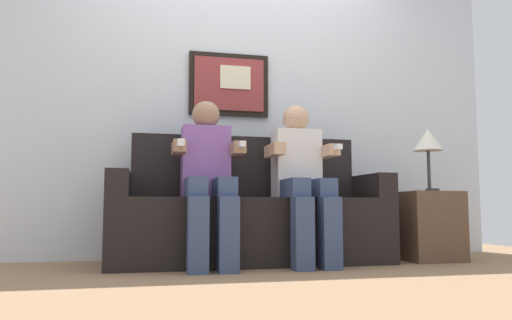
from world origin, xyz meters
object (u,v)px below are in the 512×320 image
couch (250,218)px  table_lamp (428,143)px  person_on_left (208,173)px  spare_remote_on_table (420,190)px  person_on_right (302,175)px  side_table_right (428,226)px

couch → table_lamp: bearing=-6.6°
person_on_left → spare_remote_on_table: 1.57m
person_on_right → side_table_right: 1.05m
side_table_right → couch: bearing=175.4°
person_on_left → table_lamp: bearing=0.6°
side_table_right → table_lamp: bearing=-93.5°
person_on_right → table_lamp: size_ratio=2.41×
spare_remote_on_table → couch: bearing=174.2°
table_lamp → spare_remote_on_table: bearing=157.2°
person_on_right → spare_remote_on_table: person_on_right is taller
couch → spare_remote_on_table: couch is taller
person_on_left → spare_remote_on_table: person_on_left is taller
couch → side_table_right: 1.31m
person_on_right → side_table_right: person_on_right is taller
couch → table_lamp: table_lamp is taller
side_table_right → person_on_right: bearing=-176.4°
side_table_right → table_lamp: 0.61m
side_table_right → spare_remote_on_table: bearing=-163.3°
couch → person_on_left: person_on_left is taller
table_lamp → spare_remote_on_table: size_ratio=3.54×
person_on_left → person_on_right: (0.64, 0.00, -0.00)m
side_table_right → table_lamp: size_ratio=1.09×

